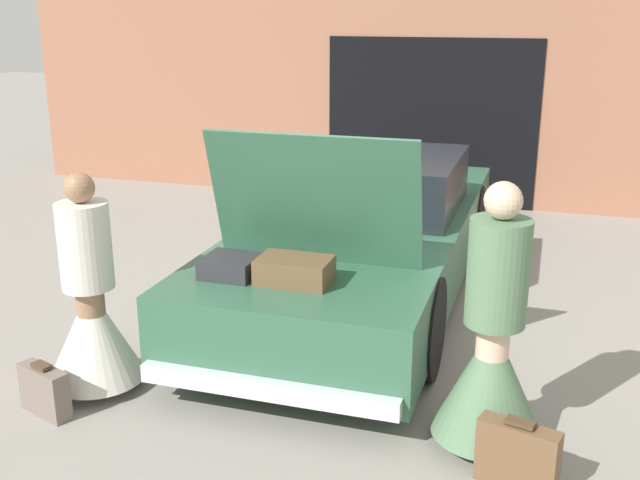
% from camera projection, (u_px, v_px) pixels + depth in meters
% --- Properties ---
extents(ground_plane, '(40.00, 40.00, 0.00)m').
position_uv_depth(ground_plane, '(362.00, 294.00, 7.01)').
color(ground_plane, gray).
extents(garage_wall_back, '(12.00, 0.14, 2.80)m').
position_uv_depth(garage_wall_back, '(432.00, 100.00, 9.93)').
color(garage_wall_back, '#9E664C').
rests_on(garage_wall_back, ground_plane).
extents(car, '(1.85, 4.93, 1.76)m').
position_uv_depth(car, '(364.00, 235.00, 6.86)').
color(car, '#336047').
rests_on(car, ground_plane).
extents(person_left, '(0.67, 0.67, 1.55)m').
position_uv_depth(person_left, '(92.00, 315.00, 5.14)').
color(person_left, '#997051').
rests_on(person_left, ground_plane).
extents(person_right, '(0.68, 0.68, 1.65)m').
position_uv_depth(person_right, '(492.00, 357.00, 4.44)').
color(person_right, beige).
rests_on(person_right, ground_plane).
extents(suitcase_beside_left_person, '(0.42, 0.25, 0.36)m').
position_uv_depth(suitcase_beside_left_person, '(45.00, 391.00, 4.90)').
color(suitcase_beside_left_person, '#75665B').
rests_on(suitcase_beside_left_person, ground_plane).
extents(suitcase_beside_right_person, '(0.47, 0.25, 0.42)m').
position_uv_depth(suitcase_beside_right_person, '(517.00, 456.00, 4.14)').
color(suitcase_beside_right_person, brown).
rests_on(suitcase_beside_right_person, ground_plane).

